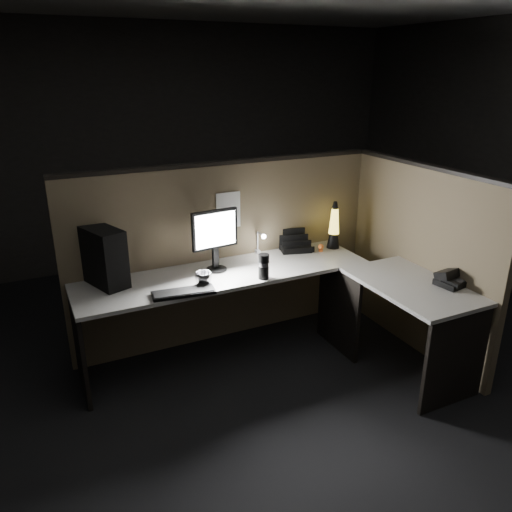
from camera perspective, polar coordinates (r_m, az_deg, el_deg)
name	(u,v)px	position (r m, az deg, el deg)	size (l,w,h in m)	color
floor	(278,388)	(3.81, 2.48, -14.87)	(6.00, 6.00, 0.00)	black
room_shell	(282,170)	(3.15, 2.93, 9.84)	(6.00, 6.00, 6.00)	silver
partition_back	(227,253)	(4.20, -3.33, 0.29)	(2.66, 0.06, 1.50)	brown
partition_right	(418,261)	(4.24, 18.05, -0.53)	(0.06, 1.66, 1.50)	brown
desk	(284,299)	(3.78, 3.22, -4.94)	(2.60, 1.60, 0.73)	beige
pc_tower	(103,256)	(3.75, -17.11, -0.03)	(0.18, 0.41, 0.43)	black
monitor	(215,234)	(3.83, -4.71, 2.50)	(0.38, 0.16, 0.48)	black
keyboard	(184,293)	(3.53, -8.28, -4.16)	(0.44, 0.15, 0.02)	black
mouse	(199,286)	(3.60, -6.58, -3.44)	(0.09, 0.06, 0.03)	black
clip_lamp	(260,242)	(4.18, 0.52, 1.67)	(0.04, 0.16, 0.20)	white
organizer	(294,245)	(4.35, 4.38, 1.30)	(0.30, 0.28, 0.19)	black
lava_lamp	(334,229)	(4.39, 8.89, 3.09)	(0.11, 0.11, 0.42)	black
travel_mug	(264,266)	(3.72, 0.89, -1.20)	(0.09, 0.09, 0.19)	black
steel_mug	(203,278)	(3.65, -6.03, -2.57)	(0.12, 0.12, 0.10)	silver
figurine	(321,247)	(4.32, 7.43, 1.05)	(0.05, 0.05, 0.05)	orange
pinned_paper	(228,210)	(4.05, -3.17, 5.23)	(0.21, 0.00, 0.30)	white
desk_phone	(450,279)	(3.90, 21.33, -2.43)	(0.23, 0.23, 0.12)	black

